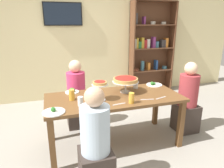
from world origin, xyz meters
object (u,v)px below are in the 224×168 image
Objects in this scene: beer_glass_amber_short at (72,95)px; personal_pizza_stand at (100,86)px; diner_head_east at (187,103)px; cutlery_fork_far at (147,99)px; water_glass_clear_near at (80,101)px; bookshelf at (151,48)px; diner_near_left at (96,148)px; salad_plate_near_diner at (54,111)px; cutlery_fork_near at (119,104)px; diner_far_left at (77,99)px; water_glass_clear_far at (136,85)px; cutlery_knife_near at (161,98)px; beer_glass_amber_tall at (131,98)px; salad_plate_spare at (72,91)px; dining_table at (114,102)px; salad_plate_far_diner at (154,84)px; television at (63,14)px; deep_dish_pizza_stand at (126,80)px.

personal_pizza_stand is at bearing -17.95° from beer_glass_amber_short.
cutlery_fork_far is at bearing 16.87° from diner_head_east.
personal_pizza_stand is at bearing 22.11° from water_glass_clear_near.
bookshelf is 2.78m from personal_pizza_stand.
diner_head_east reaches higher than beer_glass_amber_short.
salad_plate_near_diner is (-0.38, 0.45, 0.26)m from diner_near_left.
salad_plate_near_diner is at bearing 172.35° from cutlery_fork_near.
diner_far_left is 8.06× the size of beer_glass_amber_short.
water_glass_clear_far is at bearing 23.38° from salad_plate_near_diner.
cutlery_fork_near is 0.62m from cutlery_knife_near.
water_glass_clear_near is at bearing 169.97° from beer_glass_amber_tall.
diner_head_east is 1.84m from beer_glass_amber_short.
salad_plate_spare is (-0.09, 1.08, 0.27)m from diner_near_left.
dining_table is at bearing -32.13° from salad_plate_spare.
dining_table is 7.33× the size of salad_plate_far_diner.
cutlery_fork_far is (-0.86, -0.26, 0.25)m from diner_head_east.
personal_pizza_stand is 1.01× the size of salad_plate_far_diner.
deep_dish_pizza_stand is (0.67, -1.99, -0.97)m from television.
dining_table is at bearing 140.21° from cutlery_knife_near.
television is at bearing 0.24° from diner_near_left.
diner_far_left is at bearing 103.88° from cutlery_fork_near.
deep_dish_pizza_stand is at bearing -71.44° from television.
television is 2.31m from deep_dish_pizza_stand.
television is (-2.06, 0.09, 0.77)m from bookshelf.
beer_glass_amber_short is at bearing -168.40° from water_glass_clear_far.
diner_far_left is 1.28m from cutlery_fork_far.
cutlery_knife_near is (1.03, 0.49, 0.25)m from diner_near_left.
cutlery_fork_far is (0.25, 0.05, -0.07)m from beer_glass_amber_tall.
salad_plate_near_diner is at bearing 165.16° from cutlery_knife_near.
beer_glass_amber_short is 0.79× the size of cutlery_knife_near.
television reaches higher than cutlery_fork_near.
water_glass_clear_far is (0.87, 0.99, 0.29)m from diner_near_left.
dining_table is 1.62× the size of diner_far_left.
water_glass_clear_far is at bearing 26.21° from personal_pizza_stand.
salad_plate_near_diner is at bearing 179.84° from beer_glass_amber_tall.
personal_pizza_stand reaches higher than water_glass_clear_near.
salad_plate_near_diner is (-2.42, -2.31, -0.36)m from bookshelf.
bookshelf is 2.60m from cutlery_fork_far.
diner_near_left is at bearing -89.76° from television.
television is at bearing 97.18° from cutlery_knife_near.
diner_head_east reaches higher than cutlery_fork_near.
personal_pizza_stand is 1.43× the size of cutlery_fork_near.
personal_pizza_stand is at bearing 20.16° from salad_plate_near_diner.
bookshelf reaches higher than television.
personal_pizza_stand reaches higher than salad_plate_far_diner.
beer_glass_amber_short is at bearing 9.68° from diner_near_left.
diner_far_left is 1.10m from salad_plate_near_diner.
television is 2.34m from beer_glass_amber_short.
diner_near_left is 6.39× the size of cutlery_knife_near.
water_glass_clear_far is (-1.17, -1.77, -0.33)m from bookshelf.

